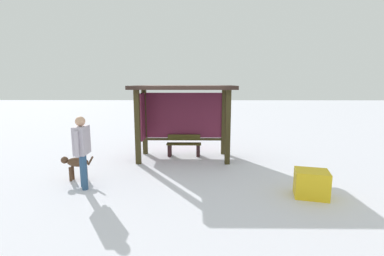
# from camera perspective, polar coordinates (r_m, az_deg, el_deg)

# --- Properties ---
(ground_plane) EXTENTS (60.00, 60.00, 0.00)m
(ground_plane) POSITION_cam_1_polar(r_m,az_deg,el_deg) (9.24, -1.76, -6.31)
(ground_plane) COLOR white
(bus_shelter) EXTENTS (3.29, 1.74, 2.41)m
(bus_shelter) POSITION_cam_1_polar(r_m,az_deg,el_deg) (9.09, -2.34, 5.15)
(bus_shelter) COLOR #352E16
(bus_shelter) RESTS_ON ground
(bench_left_inside) EXTENTS (1.18, 0.36, 0.72)m
(bench_left_inside) POSITION_cam_1_polar(r_m,az_deg,el_deg) (9.48, -1.69, -3.82)
(bench_left_inside) COLOR #443F18
(bench_left_inside) RESTS_ON ground
(person_walking) EXTENTS (0.27, 0.65, 1.73)m
(person_walking) POSITION_cam_1_polar(r_m,az_deg,el_deg) (6.96, -21.89, -3.56)
(person_walking) COLOR #B4ABBA
(person_walking) RESTS_ON ground
(dog) EXTENTS (0.85, 0.23, 0.65)m
(dog) POSITION_cam_1_polar(r_m,az_deg,el_deg) (7.72, -22.92, -6.83)
(dog) COLOR #513725
(dog) RESTS_ON ground
(grit_bin) EXTENTS (0.82, 0.72, 0.60)m
(grit_bin) POSITION_cam_1_polar(r_m,az_deg,el_deg) (6.72, 23.53, -10.55)
(grit_bin) COLOR yellow
(grit_bin) RESTS_ON ground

